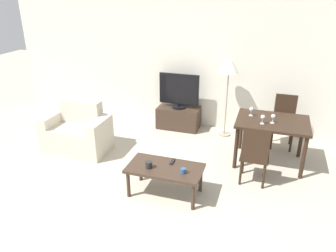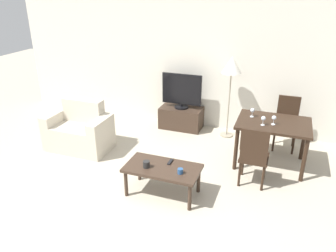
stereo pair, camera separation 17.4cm
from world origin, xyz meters
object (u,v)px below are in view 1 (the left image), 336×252
at_px(tv, 179,91).
at_px(wine_glass_center, 273,117).
at_px(remote_primary, 172,162).
at_px(wine_glass_right, 251,110).
at_px(floor_lamp, 229,68).
at_px(wine_glass_left, 263,118).
at_px(dining_chair_far, 284,119).
at_px(cup_colored_far, 183,171).
at_px(armchair, 78,133).
at_px(dining_table, 272,126).
at_px(dining_chair_near, 255,153).
at_px(tv_stand, 179,118).
at_px(cup_white_near, 149,165).
at_px(coffee_table, 165,170).

bearing_deg(tv, wine_glass_center, -29.26).
xyz_separation_m(remote_primary, wine_glass_right, (0.92, 1.32, 0.40)).
height_order(floor_lamp, wine_glass_left, floor_lamp).
distance_m(dining_chair_far, cup_colored_far, 2.49).
xyz_separation_m(dining_chair_far, remote_primary, (-1.46, -1.94, -0.06)).
xyz_separation_m(armchair, tv, (1.40, 1.47, 0.46)).
distance_m(tv, dining_table, 2.00).
bearing_deg(dining_chair_near, dining_chair_far, 75.09).
xyz_separation_m(remote_primary, wine_glass_center, (1.26, 1.11, 0.40)).
distance_m(armchair, tv, 2.08).
bearing_deg(dining_table, tv, 153.47).
bearing_deg(tv_stand, armchair, -133.65).
bearing_deg(wine_glass_right, cup_white_near, -127.15).
relative_size(floor_lamp, wine_glass_left, 10.47).
distance_m(dining_chair_far, remote_primary, 2.43).
bearing_deg(dining_chair_far, cup_white_near, -128.28).
relative_size(dining_chair_far, cup_white_near, 9.80).
height_order(armchair, coffee_table, armchair).
relative_size(armchair, coffee_table, 1.08).
relative_size(remote_primary, wine_glass_left, 1.03).
distance_m(tv_stand, remote_primary, 2.18).
height_order(armchair, wine_glass_left, wine_glass_left).
bearing_deg(armchair, cup_white_near, -27.63).
bearing_deg(cup_colored_far, wine_glass_left, 54.51).
distance_m(armchair, coffee_table, 2.03).
bearing_deg(floor_lamp, tv, 176.53).
xyz_separation_m(dining_chair_far, floor_lamp, (-1.04, 0.11, 0.82)).
distance_m(armchair, dining_table, 3.26).
bearing_deg(remote_primary, tv, 103.94).
distance_m(dining_chair_near, remote_primary, 1.18).
height_order(tv_stand, floor_lamp, floor_lamp).
relative_size(coffee_table, wine_glass_right, 6.98).
relative_size(armchair, wine_glass_left, 7.52).
bearing_deg(coffee_table, cup_white_near, -157.33).
relative_size(armchair, cup_white_near, 11.64).
bearing_deg(wine_glass_center, cup_white_near, -138.50).
xyz_separation_m(tv, dining_chair_near, (1.59, -1.62, -0.27)).
xyz_separation_m(armchair, dining_chair_far, (3.38, 1.30, 0.19)).
bearing_deg(armchair, dining_chair_far, 21.05).
bearing_deg(cup_white_near, wine_glass_left, 42.70).
height_order(coffee_table, dining_chair_far, dining_chair_far).
xyz_separation_m(coffee_table, cup_colored_far, (0.28, -0.07, 0.09)).
height_order(cup_white_near, cup_colored_far, cup_white_near).
bearing_deg(wine_glass_center, wine_glass_right, 148.71).
relative_size(dining_chair_far, floor_lamp, 0.60).
height_order(dining_chair_near, floor_lamp, floor_lamp).
xyz_separation_m(coffee_table, wine_glass_left, (1.17, 1.18, 0.46)).
bearing_deg(wine_glass_center, remote_primary, -138.66).
bearing_deg(cup_colored_far, tv_stand, 107.65).
bearing_deg(tv, dining_chair_near, -45.45).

